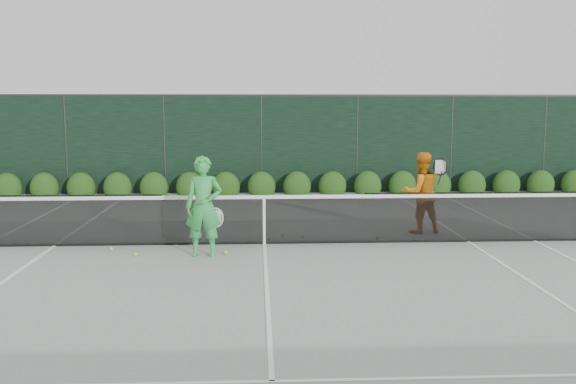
{
  "coord_description": "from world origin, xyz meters",
  "views": [
    {
      "loc": [
        -0.14,
        -12.49,
        2.76
      ],
      "look_at": [
        0.49,
        0.3,
        1.0
      ],
      "focal_mm": 40.0,
      "sensor_mm": 36.0,
      "label": 1
    }
  ],
  "objects": [
    {
      "name": "hedge_row",
      "position": [
        -0.0,
        7.15,
        0.23
      ],
      "size": [
        31.66,
        0.65,
        0.94
      ],
      "color": "#153C10",
      "rests_on": "ground"
    },
    {
      "name": "ground",
      "position": [
        0.0,
        0.0,
        0.0
      ],
      "size": [
        80.0,
        80.0,
        0.0
      ],
      "primitive_type": "plane",
      "color": "gray",
      "rests_on": "ground"
    },
    {
      "name": "court_lines",
      "position": [
        0.0,
        0.0,
        0.01
      ],
      "size": [
        11.03,
        23.83,
        0.01
      ],
      "color": "white",
      "rests_on": "ground"
    },
    {
      "name": "player_woman",
      "position": [
        -1.11,
        -0.94,
        0.92
      ],
      "size": [
        0.7,
        0.48,
        1.83
      ],
      "rotation": [
        0.0,
        0.0,
        -0.07
      ],
      "color": "green",
      "rests_on": "ground"
    },
    {
      "name": "tennis_balls",
      "position": [
        -0.34,
        -0.05,
        0.03
      ],
      "size": [
        5.32,
        1.66,
        0.07
      ],
      "color": "#D3E232",
      "rests_on": "ground"
    },
    {
      "name": "tennis_net",
      "position": [
        -0.02,
        0.0,
        0.53
      ],
      "size": [
        12.9,
        0.1,
        1.07
      ],
      "color": "black",
      "rests_on": "ground"
    },
    {
      "name": "player_man",
      "position": [
        3.37,
        0.97,
        0.87
      ],
      "size": [
        0.97,
        0.8,
        1.74
      ],
      "rotation": [
        0.0,
        0.0,
        3.32
      ],
      "color": "orange",
      "rests_on": "ground"
    },
    {
      "name": "windscreen_fence",
      "position": [
        0.0,
        -2.71,
        1.51
      ],
      "size": [
        32.0,
        21.07,
        3.06
      ],
      "color": "black",
      "rests_on": "ground"
    }
  ]
}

